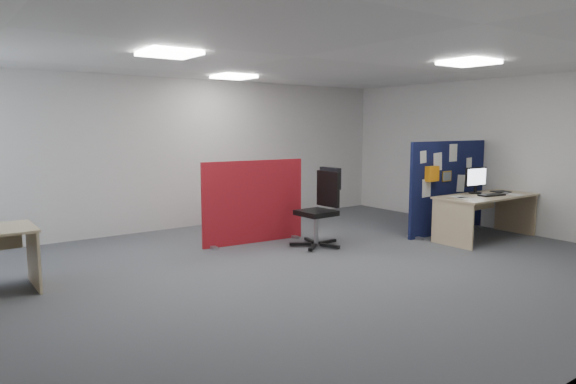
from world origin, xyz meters
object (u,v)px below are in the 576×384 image
navy_divider (448,187)px  red_divider (254,202)px  main_desk (484,205)px  office_chair (322,203)px  monitor_main (476,179)px

navy_divider → red_divider: 3.38m
main_desk → office_chair: bearing=154.7°
main_desk → office_chair: (-2.48, 1.17, 0.11)m
navy_divider → red_divider: size_ratio=1.10×
red_divider → monitor_main: bearing=-24.2°
red_divider → office_chair: red_divider is taller
navy_divider → monitor_main: (0.14, -0.45, 0.17)m
monitor_main → office_chair: 2.71m
navy_divider → red_divider: (-3.10, 1.34, -0.16)m
red_divider → office_chair: size_ratio=1.47×
main_desk → office_chair: office_chair is taller
navy_divider → main_desk: navy_divider is taller
main_desk → monitor_main: monitor_main is taller
main_desk → red_divider: size_ratio=1.04×
red_divider → office_chair: bearing=-42.7°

